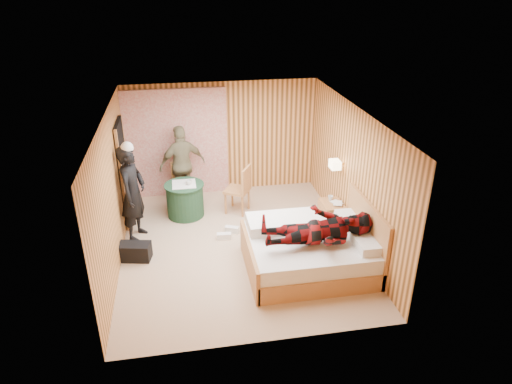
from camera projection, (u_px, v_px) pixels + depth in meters
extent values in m
cube|color=tan|center=(239.00, 245.00, 8.45)|extent=(4.20, 5.00, 0.01)
cube|color=white|center=(236.00, 114.00, 7.37)|extent=(4.20, 5.00, 0.01)
cube|color=#F3A45D|center=(222.00, 138.00, 10.14)|extent=(4.20, 0.02, 2.50)
cube|color=#F3A45D|center=(113.00, 193.00, 7.59)|extent=(0.02, 5.00, 2.50)
cube|color=#F3A45D|center=(352.00, 176.00, 8.24)|extent=(0.02, 5.00, 2.50)
cube|color=beige|center=(177.00, 144.00, 9.94)|extent=(2.20, 0.08, 2.40)
cube|color=black|center=(124.00, 173.00, 8.94)|extent=(0.06, 0.90, 2.05)
cylinder|color=gold|center=(339.00, 164.00, 8.60)|extent=(0.18, 0.04, 0.04)
cube|color=#FDE7B1|center=(335.00, 164.00, 8.59)|extent=(0.18, 0.24, 0.16)
cube|color=#BD834D|center=(310.00, 260.00, 7.73)|extent=(2.09, 1.67, 0.31)
cube|color=white|center=(311.00, 246.00, 7.61)|extent=(2.03, 1.61, 0.26)
cube|color=#BD834D|center=(249.00, 259.00, 7.51)|extent=(0.06, 1.67, 0.59)
cube|color=#BD834D|center=(366.00, 234.00, 7.70)|extent=(0.06, 1.67, 1.15)
cube|color=silver|center=(368.00, 243.00, 7.29)|extent=(0.40, 0.57, 0.15)
cube|color=silver|center=(350.00, 220.00, 8.00)|extent=(0.40, 0.57, 0.15)
cube|color=white|center=(284.00, 222.00, 7.87)|extent=(1.25, 0.63, 0.19)
cube|color=#BD834D|center=(331.00, 216.00, 8.90)|extent=(0.40, 0.55, 0.55)
cube|color=#BD834D|center=(332.00, 208.00, 8.83)|extent=(0.42, 0.57, 0.03)
cylinder|color=#224A2D|center=(185.00, 200.00, 9.36)|extent=(0.75, 0.75, 0.68)
cylinder|color=#224A2D|center=(184.00, 185.00, 9.21)|extent=(0.81, 0.81, 0.03)
cube|color=silver|center=(184.00, 184.00, 9.21)|extent=(0.56, 0.56, 0.01)
cube|color=#BD834D|center=(184.00, 184.00, 9.82)|extent=(0.52, 0.52, 0.05)
cube|color=#BD834D|center=(180.00, 171.00, 9.86)|extent=(0.41, 0.16, 0.46)
cylinder|color=#BD834D|center=(180.00, 199.00, 9.71)|extent=(0.04, 0.04, 0.43)
cylinder|color=#BD834D|center=(190.00, 190.00, 10.12)|extent=(0.04, 0.04, 0.43)
cube|color=#BD834D|center=(237.00, 190.00, 9.45)|extent=(0.63, 0.63, 0.06)
cube|color=#BD834D|center=(246.00, 179.00, 9.27)|extent=(0.26, 0.43, 0.51)
cylinder|color=#BD834D|center=(232.00, 196.00, 9.77)|extent=(0.04, 0.04, 0.47)
cylinder|color=#BD834D|center=(242.00, 206.00, 9.34)|extent=(0.04, 0.04, 0.47)
cube|color=black|center=(135.00, 252.00, 7.97)|extent=(0.59, 0.40, 0.31)
cube|color=silver|center=(232.00, 229.00, 8.85)|extent=(0.29, 0.21, 0.12)
cube|color=silver|center=(224.00, 236.00, 8.63)|extent=(0.27, 0.13, 0.12)
imported|color=black|center=(133.00, 193.00, 8.34)|extent=(0.64, 0.78, 1.83)
imported|color=#746D4D|center=(182.00, 165.00, 9.74)|extent=(1.09, 0.71, 1.72)
imported|color=#67090A|center=(319.00, 222.00, 7.20)|extent=(0.86, 0.67, 1.77)
imported|color=silver|center=(333.00, 204.00, 8.74)|extent=(0.24, 0.27, 0.02)
imported|color=silver|center=(333.00, 203.00, 8.73)|extent=(0.23, 0.27, 0.02)
imported|color=silver|center=(330.00, 198.00, 8.88)|extent=(0.12, 0.12, 0.09)
imported|color=silver|center=(189.00, 182.00, 9.15)|extent=(0.16, 0.16, 0.10)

